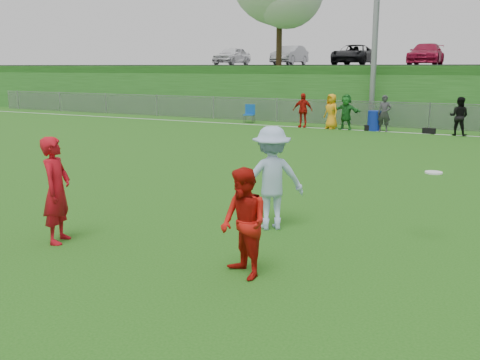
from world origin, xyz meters
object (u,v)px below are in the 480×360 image
Objects in this scene: player_blue at (271,178)px; recycling_bin at (374,121)px; player_red_center at (244,223)px; frisbee at (434,173)px; player_red_left at (57,190)px.

player_blue reaches higher than recycling_bin.
frisbee is (2.20, 2.81, 0.44)m from player_red_center.
player_red_center is 5.51× the size of frisbee.
frisbee is 0.31× the size of recycling_bin.
player_red_left reaches higher than recycling_bin.
player_red_center is 0.83× the size of player_blue.
player_red_left is at bearing -93.51° from recycling_bin.
player_blue is at bearing 138.19° from player_red_center.
recycling_bin is at bearing 131.36° from player_red_center.
frisbee is (5.77, 2.83, 0.32)m from player_red_left.
player_red_center is 1.71× the size of recycling_bin.
frisbee reaches higher than recycling_bin.
player_red_center is at bearing 69.09° from player_blue.
player_red_left is 0.96× the size of player_blue.
recycling_bin is at bearing -24.86° from player_red_left.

